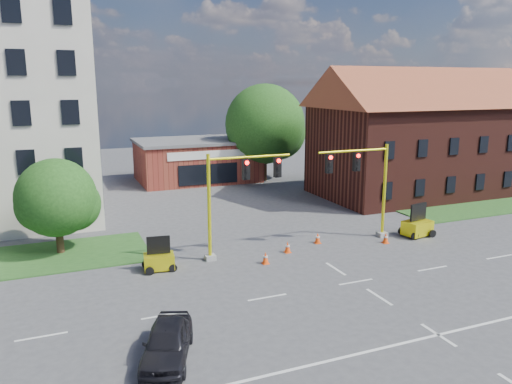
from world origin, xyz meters
TOP-DOWN VIEW (x-y plane):
  - ground at (0.00, 0.00)m, footprint 120.00×120.00m
  - grass_verge_ne at (18.00, 9.00)m, footprint 14.00×4.00m
  - lane_markings at (0.00, -3.00)m, footprint 60.00×36.00m
  - brick_shop at (0.00, 29.98)m, footprint 12.40×8.40m
  - townhouse_row at (18.00, 16.00)m, footprint 21.00×11.00m
  - tree_large at (6.92, 27.08)m, footprint 8.61×8.20m
  - tree_nw_front at (-13.76, 10.58)m, footprint 4.88×4.65m
  - signal_mast_west at (-4.36, 6.00)m, footprint 5.30×0.60m
  - signal_mast_east at (4.36, 6.00)m, footprint 5.30×0.60m
  - trailer_west at (-9.06, 5.55)m, footprint 1.75×1.29m
  - trailer_east at (8.24, 5.20)m, footprint 2.08×1.59m
  - cone_a at (-3.27, 4.22)m, footprint 0.40×0.40m
  - cone_b at (-1.27, 5.48)m, footprint 0.40×0.40m
  - cone_c at (1.29, 6.34)m, footprint 0.40×0.40m
  - cone_d at (5.34, 4.72)m, footprint 0.40×0.40m
  - pickup_white at (13.62, 12.38)m, footprint 5.30×2.73m
  - sedan_dark at (-10.61, -3.61)m, footprint 2.98×4.40m

SIDE VIEW (x-z plane):
  - ground at x=0.00m, z-range 0.00..0.00m
  - lane_markings at x=0.00m, z-range 0.00..0.01m
  - grass_verge_ne at x=18.00m, z-range 0.00..0.08m
  - cone_a at x=-3.27m, z-range -0.01..0.69m
  - cone_b at x=-1.27m, z-range -0.01..0.69m
  - cone_c at x=1.29m, z-range -0.01..0.69m
  - cone_d at x=5.34m, z-range -0.01..0.69m
  - trailer_west at x=-9.06m, z-range -0.35..1.50m
  - trailer_east at x=8.24m, z-range -0.40..1.74m
  - sedan_dark at x=-10.61m, z-range 0.00..1.39m
  - pickup_white at x=13.62m, z-range 0.00..1.43m
  - brick_shop at x=0.00m, z-range 0.01..4.31m
  - tree_nw_front at x=-13.76m, z-range 0.42..6.20m
  - signal_mast_west at x=-4.36m, z-range 0.82..7.02m
  - signal_mast_east at x=4.36m, z-range 0.82..7.02m
  - tree_large at x=6.92m, z-range 0.66..10.69m
  - townhouse_row at x=18.00m, z-range 0.18..11.68m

